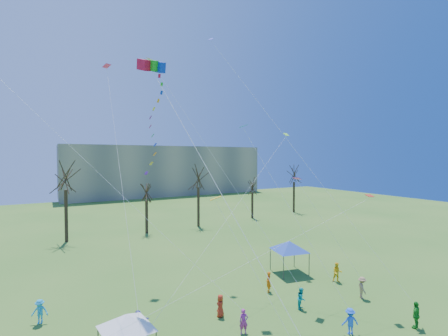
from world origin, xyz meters
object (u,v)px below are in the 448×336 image
distant_building (166,170)px  canopy_tent_blue (289,246)px  big_box_kite (158,125)px  canopy_tent_white (127,321)px

distant_building → canopy_tent_blue: distant_building is taller
big_box_kite → canopy_tent_white: (-3.09, -3.64, -11.53)m
big_box_kite → canopy_tent_white: bearing=-130.3°
canopy_tent_white → canopy_tent_blue: bearing=19.3°
distant_building → canopy_tent_white: bearing=-110.6°
canopy_tent_white → canopy_tent_blue: (17.31, 6.05, 0.35)m
canopy_tent_blue → distant_building: bearing=80.9°
canopy_tent_blue → canopy_tent_white: bearing=-160.7°
distant_building → canopy_tent_white: distant_building is taller
canopy_tent_white → big_box_kite: bearing=49.7°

